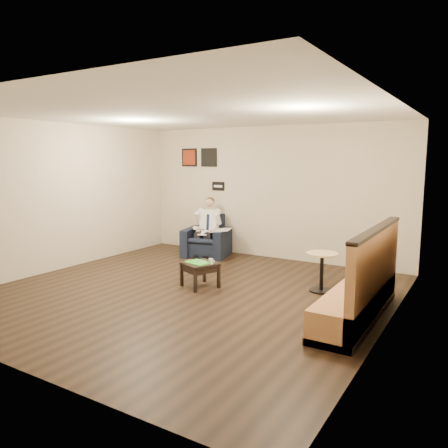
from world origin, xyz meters
The scene contains 19 objects.
ground centered at (0.00, 0.00, 0.00)m, with size 6.00×6.00×0.00m, color black.
wall_back centered at (0.00, 3.00, 1.40)m, with size 6.00×0.02×2.80m, color beige.
wall_front centered at (0.00, -3.00, 1.40)m, with size 6.00×0.02×2.80m, color beige.
wall_left centered at (-3.00, 0.00, 1.40)m, with size 0.02×6.00×2.80m, color beige.
wall_right centered at (3.00, 0.00, 1.40)m, with size 0.02×6.00×2.80m, color beige.
ceiling centered at (0.00, 0.00, 2.80)m, with size 6.00×6.00×0.02m, color white.
seating_sign centered at (-1.30, 2.98, 1.50)m, with size 0.32×0.02×0.20m, color black.
art_print_left centered at (-2.10, 2.98, 2.15)m, with size 0.42×0.03×0.42m, color maroon.
art_print_right centered at (-1.55, 2.98, 2.15)m, with size 0.42×0.03×0.42m, color black.
armchair centered at (-1.24, 2.41, 0.44)m, with size 0.92×0.92×0.89m, color black.
seated_man centered at (-1.21, 2.30, 0.61)m, with size 0.58×0.87×1.22m, color white, non-canonical shape.
lap_papers centered at (-1.19, 2.20, 0.55)m, with size 0.20×0.29×0.01m, color white.
newspaper centered at (-0.86, 2.41, 0.60)m, with size 0.39×0.48×0.01m, color silver.
side_table centered at (-0.01, 0.35, 0.21)m, with size 0.50×0.50×0.41m, color black.
green_folder centered at (-0.04, 0.34, 0.42)m, with size 0.41×0.29×0.01m, color green.
coffee_mug centered at (0.19, 0.38, 0.45)m, with size 0.07×0.07×0.09m, color white.
smartphone centered at (0.09, 0.46, 0.41)m, with size 0.13×0.06×0.01m, color black.
banquette centered at (2.59, 0.24, 0.61)m, with size 0.57×2.40×1.23m, color #AF7343.
cafe_table centered at (1.80, 1.16, 0.32)m, with size 0.51×0.51×0.63m, color tan.
Camera 1 is at (3.99, -5.46, 2.11)m, focal length 35.00 mm.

